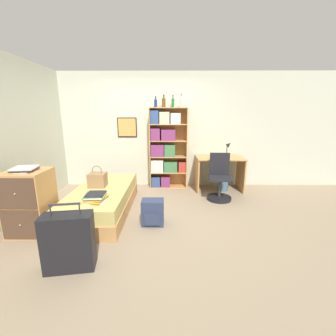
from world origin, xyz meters
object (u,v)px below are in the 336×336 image
Objects in this scene: backpack at (153,212)px; handbag at (98,180)px; magazine_pile_on_dresser at (25,169)px; bottle_blue at (181,102)px; desk_chair at (219,185)px; bookcase at (165,149)px; bottle_clear at (173,103)px; suitcase at (69,242)px; waste_bin at (223,185)px; bed at (103,200)px; dresser at (30,202)px; bottle_green at (156,103)px; desk at (219,168)px; bottle_brown at (164,103)px; desk_lamp at (228,147)px; book_stack_on_bed at (96,197)px.

handbag is at bearing 151.26° from backpack.
magazine_pile_on_dresser is at bearing -132.86° from handbag.
bottle_blue reaches higher than desk_chair.
bookcase is (1.16, 1.32, 0.35)m from handbag.
suitcase is at bearing -111.96° from bottle_clear.
bottle_blue is 2.05m from waste_bin.
dresser is (-0.82, -0.70, 0.24)m from bed.
handbag is at bearing -156.51° from waste_bin.
bottle_green is (1.68, 2.14, 0.97)m from magazine_pile_on_dresser.
suitcase is 1.33m from backpack.
bookcase is at bearing 171.41° from desk.
dresser is at bearing -133.11° from handbag.
desk_lamp is (1.41, -0.16, -0.94)m from bottle_brown.
bottle_clear is at bearing 45.66° from magazine_pile_on_dresser.
bottle_green is 0.91× the size of bottle_brown.
suitcase is at bearing -41.88° from dresser.
bookcase reaches higher than suitcase.
bottle_brown is 1.89m from desk.
dresser is at bearing -148.31° from desk.
handbag is 1.07m from dresser.
bottle_clear is (2.06, 2.11, 0.97)m from magazine_pile_on_dresser.
waste_bin is at bearing -10.86° from bottle_green.
desk_chair is at bearing -100.56° from desk.
bottle_brown is at bearing 177.80° from bottle_blue.
desk_lamp is at bearing 30.43° from magazine_pile_on_dresser.
bottle_brown is 0.26× the size of desk.
desk is (1.24, -0.16, -1.41)m from bottle_brown.
bottle_blue is at bearing -5.75° from bookcase.
dresser is 1.76m from backpack.
backpack is (0.91, -0.47, -0.02)m from bed.
bottle_blue reaches higher than suitcase.
bottle_brown reaches higher than bottle_clear.
bottle_blue reaches higher than desk.
waste_bin is (2.29, 2.64, -0.20)m from suitcase.
waste_bin is (1.50, -0.29, -1.79)m from bottle_green.
bookcase is at bearing 47.92° from dresser.
waste_bin is (0.19, 0.51, -0.17)m from desk_chair.
bottle_clear reaches higher than book_stack_on_bed.
waste_bin is (1.13, -0.25, -1.80)m from bottle_clear.
dresser is 1.00× the size of desk_chair.
suitcase is at bearing -108.66° from bottle_brown.
suitcase is 1.93× the size of backpack.
dresser is 3.38m from bottle_blue.
desk is 0.63m from desk_chair.
bed is 5.14× the size of book_stack_on_bed.
magazine_pile_on_dresser is 1.40× the size of bottle_green.
bed is 2.42m from bottle_brown.
bookcase is at bearing 84.95° from backpack.
magazine_pile_on_dresser is 3.67m from desk.
bookcase is 1.07m from bottle_blue.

